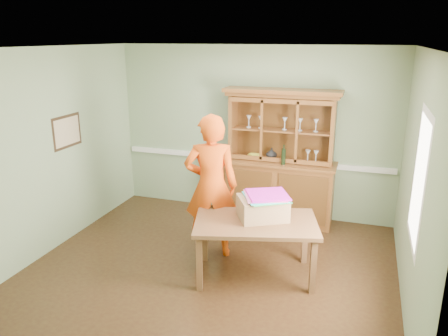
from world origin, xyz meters
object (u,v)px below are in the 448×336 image
(china_hutch, at_px, (279,176))
(dining_table, at_px, (256,228))
(cardboard_box, at_px, (262,208))
(person, at_px, (211,186))

(china_hutch, bearing_deg, dining_table, -87.23)
(china_hutch, xyz_separation_m, dining_table, (0.09, -1.79, -0.09))
(cardboard_box, bearing_deg, person, 160.99)
(cardboard_box, distance_m, person, 0.79)
(china_hutch, height_order, cardboard_box, china_hutch)
(dining_table, height_order, person, person)
(dining_table, bearing_deg, china_hutch, 77.27)
(china_hutch, height_order, person, china_hutch)
(china_hutch, bearing_deg, cardboard_box, -85.40)
(dining_table, height_order, cardboard_box, cardboard_box)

